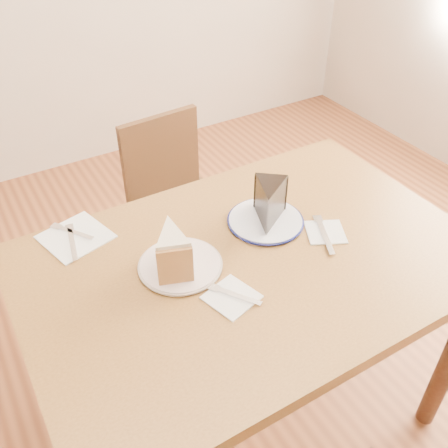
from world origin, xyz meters
TOP-DOWN VIEW (x-y plane):
  - ground at (0.00, 0.00)m, footprint 4.00×4.00m
  - table at (0.00, 0.00)m, footprint 1.20×0.80m
  - chair_far at (0.11, 0.68)m, footprint 0.42×0.42m
  - plate_cream at (-0.18, 0.06)m, footprint 0.21×0.21m
  - plate_navy at (0.11, 0.11)m, footprint 0.21×0.21m
  - carrot_cake at (-0.20, 0.07)m, footprint 0.12×0.14m
  - chocolate_cake at (0.11, 0.09)m, footprint 0.15×0.16m
  - napkin_cream at (-0.12, -0.10)m, footprint 0.14×0.14m
  - napkin_navy at (0.23, -0.02)m, footprint 0.14×0.14m
  - napkin_spare at (-0.38, 0.32)m, footprint 0.20×0.20m
  - fork_cream at (-0.12, -0.10)m, footprint 0.09×0.12m
  - knife_navy at (0.22, -0.03)m, footprint 0.09×0.16m
  - fork_spare at (-0.38, 0.34)m, footprint 0.09×0.12m
  - knife_spare at (-0.39, 0.30)m, footprint 0.04×0.16m

SIDE VIEW (x-z plane):
  - ground at x=0.00m, z-range 0.00..0.00m
  - chair_far at x=0.11m, z-range 0.05..0.84m
  - table at x=0.00m, z-range 0.28..1.03m
  - napkin_cream at x=-0.12m, z-range 0.75..0.75m
  - napkin_navy at x=0.23m, z-range 0.75..0.75m
  - napkin_spare at x=-0.38m, z-range 0.75..0.75m
  - plate_cream at x=-0.18m, z-range 0.75..0.76m
  - plate_navy at x=0.11m, z-range 0.75..0.76m
  - fork_cream at x=-0.12m, z-range 0.75..0.76m
  - knife_navy at x=0.22m, z-range 0.75..0.76m
  - fork_spare at x=-0.38m, z-range 0.75..0.76m
  - knife_spare at x=-0.39m, z-range 0.75..0.76m
  - carrot_cake at x=-0.20m, z-range 0.76..0.87m
  - chocolate_cake at x=0.11m, z-range 0.76..0.87m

